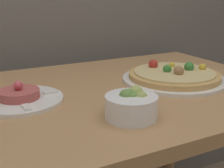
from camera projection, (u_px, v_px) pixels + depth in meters
The scene contains 4 objects.
dining_table at pixel (74, 131), 0.91m from camera, with size 1.33×0.74×0.79m.
pizza_plate at pixel (174, 76), 1.01m from camera, with size 0.34×0.34×0.06m.
tartare_plate at pixel (19, 98), 0.83m from camera, with size 0.23×0.23×0.06m.
small_bowl at pixel (131, 105), 0.72m from camera, with size 0.12×0.12×0.07m.
Camera 1 is at (-0.29, -0.42, 1.07)m, focal length 50.00 mm.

